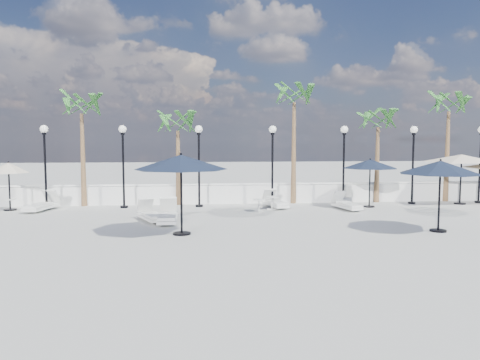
{
  "coord_description": "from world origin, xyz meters",
  "views": [
    {
      "loc": [
        -3.67,
        -15.56,
        3.2
      ],
      "look_at": [
        -1.82,
        3.74,
        1.5
      ],
      "focal_mm": 35.0,
      "sensor_mm": 36.0,
      "label": 1
    }
  ],
  "objects": [
    {
      "name": "parasol_navy_left",
      "position": [
        -4.14,
        0.06,
        2.42
      ],
      "size": [
        3.11,
        3.11,
        2.75
      ],
      "color": "black",
      "rests_on": "ground"
    },
    {
      "name": "lounger_2",
      "position": [
        -4.74,
        2.3,
        0.27
      ],
      "size": [
        0.73,
        2.17,
        0.81
      ],
      "rotation": [
        0.0,
        0.0,
        0.01
      ],
      "color": "silver",
      "rests_on": "ground"
    },
    {
      "name": "side_table_1",
      "position": [
        -0.88,
        4.81,
        0.33
      ],
      "size": [
        0.56,
        0.56,
        0.54
      ],
      "color": "silver",
      "rests_on": "ground"
    },
    {
      "name": "parasol_cream_sq_b",
      "position": [
        9.33,
        6.2,
        2.44
      ],
      "size": [
        5.26,
        5.26,
        2.64
      ],
      "color": "black",
      "rests_on": "ground"
    },
    {
      "name": "lamppost_2",
      "position": [
        -3.5,
        6.5,
        2.49
      ],
      "size": [
        0.36,
        0.36,
        3.84
      ],
      "color": "black",
      "rests_on": "ground"
    },
    {
      "name": "side_table_0",
      "position": [
        -12.0,
        6.2,
        0.31
      ],
      "size": [
        0.53,
        0.53,
        0.51
      ],
      "color": "silver",
      "rests_on": "ground"
    },
    {
      "name": "lounger_1",
      "position": [
        -10.53,
        5.87,
        0.27
      ],
      "size": [
        1.14,
        2.21,
        0.79
      ],
      "rotation": [
        0.0,
        0.0,
        -0.23
      ],
      "color": "silver",
      "rests_on": "ground"
    },
    {
      "name": "parasol_navy_mid",
      "position": [
        4.5,
        5.65,
        2.03
      ],
      "size": [
        2.57,
        2.57,
        2.31
      ],
      "color": "black",
      "rests_on": "ground"
    },
    {
      "name": "palm_0",
      "position": [
        -9.0,
        7.3,
        4.53
      ],
      "size": [
        2.6,
        2.6,
        5.5
      ],
      "color": "brown",
      "rests_on": "ground"
    },
    {
      "name": "lamppost_1",
      "position": [
        -7.0,
        6.5,
        2.49
      ],
      "size": [
        0.36,
        0.36,
        3.84
      ],
      "color": "black",
      "rests_on": "ground"
    },
    {
      "name": "palm_4",
      "position": [
        9.2,
        7.3,
        4.73
      ],
      "size": [
        2.6,
        2.6,
        5.7
      ],
      "color": "brown",
      "rests_on": "ground"
    },
    {
      "name": "lounger_4",
      "position": [
        3.46,
        6.22,
        0.27
      ],
      "size": [
        1.38,
        2.28,
        0.81
      ],
      "rotation": [
        0.0,
        0.0,
        -0.34
      ],
      "color": "silver",
      "rests_on": "ground"
    },
    {
      "name": "lamppost_4",
      "position": [
        3.5,
        6.5,
        2.49
      ],
      "size": [
        0.36,
        0.36,
        3.84
      ],
      "color": "black",
      "rests_on": "ground"
    },
    {
      "name": "palm_2",
      "position": [
        1.2,
        7.3,
        5.12
      ],
      "size": [
        2.6,
        2.6,
        6.1
      ],
      "color": "brown",
      "rests_on": "ground"
    },
    {
      "name": "palm_1",
      "position": [
        -4.5,
        7.3,
        3.75
      ],
      "size": [
        2.6,
        2.6,
        4.7
      ],
      "color": "brown",
      "rests_on": "ground"
    },
    {
      "name": "lamppost_0",
      "position": [
        -10.5,
        6.5,
        2.49
      ],
      "size": [
        0.36,
        0.36,
        3.84
      ],
      "color": "black",
      "rests_on": "ground"
    },
    {
      "name": "parasol_cream_small",
      "position": [
        -12.0,
        6.2,
        1.89
      ],
      "size": [
        1.8,
        1.8,
        2.21
      ],
      "color": "black",
      "rests_on": "ground"
    },
    {
      "name": "balustrade",
      "position": [
        0.0,
        7.5,
        0.47
      ],
      "size": [
        26.0,
        0.3,
        1.01
      ],
      "color": "silver",
      "rests_on": "ground"
    },
    {
      "name": "side_table_2",
      "position": [
        -0.19,
        5.42,
        0.35
      ],
      "size": [
        0.59,
        0.59,
        0.58
      ],
      "color": "silver",
      "rests_on": "ground"
    },
    {
      "name": "palm_3",
      "position": [
        5.5,
        7.3,
        3.95
      ],
      "size": [
        2.6,
        2.6,
        4.9
      ],
      "color": "brown",
      "rests_on": "ground"
    },
    {
      "name": "lamppost_3",
      "position": [
        0.0,
        6.5,
        2.49
      ],
      "size": [
        0.36,
        0.36,
        3.84
      ],
      "color": "black",
      "rests_on": "ground"
    },
    {
      "name": "lounger_0",
      "position": [
        -5.39,
        2.74,
        0.25
      ],
      "size": [
        1.38,
        2.07,
        0.74
      ],
      "rotation": [
        0.0,
        0.0,
        0.42
      ],
      "color": "silver",
      "rests_on": "ground"
    },
    {
      "name": "parasol_navy_right",
      "position": [
        4.71,
        -0.28,
        2.22
      ],
      "size": [
        2.82,
        2.82,
        2.53
      ],
      "color": "black",
      "rests_on": "ground"
    },
    {
      "name": "lounger_5",
      "position": [
        3.16,
        4.92,
        0.23
      ],
      "size": [
        1.01,
        1.95,
        0.7
      ],
      "rotation": [
        0.0,
        0.0,
        0.23
      ],
      "color": "silver",
      "rests_on": "ground"
    },
    {
      "name": "lounger_3",
      "position": [
        0.03,
        5.86,
        0.25
      ],
      "size": [
        1.04,
        2.04,
        0.73
      ],
      "rotation": [
        0.0,
        0.0,
        0.22
      ],
      "color": "silver",
      "rests_on": "ground"
    },
    {
      "name": "ground",
      "position": [
        0.0,
        0.0,
        0.0
      ],
      "size": [
        100.0,
        100.0,
        0.0
      ],
      "primitive_type": "plane",
      "color": "#A3A39E",
      "rests_on": "ground"
    },
    {
      "name": "lamppost_5",
      "position": [
        7.0,
        6.5,
        2.49
      ],
      "size": [
        0.36,
        0.36,
        3.84
      ],
      "color": "black",
      "rests_on": "ground"
    }
  ]
}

